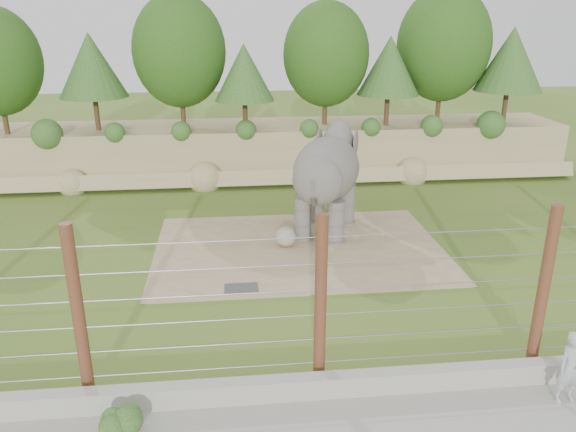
{
  "coord_description": "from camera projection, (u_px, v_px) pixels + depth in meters",
  "views": [
    {
      "loc": [
        -1.81,
        -14.95,
        7.81
      ],
      "look_at": [
        0.0,
        2.0,
        1.6
      ],
      "focal_mm": 35.0,
      "sensor_mm": 36.0,
      "label": 1
    }
  ],
  "objects": [
    {
      "name": "back_embankment",
      "position": [
        277.0,
        96.0,
        27.36
      ],
      "size": [
        30.0,
        5.52,
        8.77
      ],
      "color": "tan",
      "rests_on": "ground"
    },
    {
      "name": "zookeeper",
      "position": [
        571.0,
        368.0,
        11.7
      ],
      "size": [
        0.63,
        0.45,
        1.63
      ],
      "primitive_type": "imported",
      "rotation": [
        0.0,
        0.0,
        0.1
      ],
      "color": "#A7ADB1",
      "rests_on": "walkway"
    },
    {
      "name": "drain_grate",
      "position": [
        241.0,
        288.0,
        16.8
      ],
      "size": [
        1.0,
        0.6,
        0.03
      ],
      "primitive_type": "cube",
      "color": "#262628",
      "rests_on": "dirt_patch"
    },
    {
      "name": "retaining_wall",
      "position": [
        323.0,
        386.0,
        12.06
      ],
      "size": [
        26.0,
        0.35,
        0.5
      ],
      "primitive_type": "cube",
      "color": "#A4A297",
      "rests_on": "ground"
    },
    {
      "name": "elephant",
      "position": [
        326.0,
        184.0,
        20.57
      ],
      "size": [
        3.64,
        5.04,
        3.75
      ],
      "primitive_type": null,
      "rotation": [
        0.0,
        0.0,
        -0.4
      ],
      "color": "#66605A",
      "rests_on": "ground"
    },
    {
      "name": "stone_ball",
      "position": [
        286.0,
        236.0,
        19.7
      ],
      "size": [
        0.74,
        0.74,
        0.74
      ],
      "primitive_type": "sphere",
      "color": "gray",
      "rests_on": "dirt_patch"
    },
    {
      "name": "dirt_patch",
      "position": [
        299.0,
        248.0,
        19.67
      ],
      "size": [
        10.0,
        7.0,
        0.02
      ],
      "primitive_type": "cube",
      "color": "#958661",
      "rests_on": "ground"
    },
    {
      "name": "walkway_shrub",
      "position": [
        119.0,
        422.0,
        10.88
      ],
      "size": [
        0.63,
        0.63,
        0.63
      ],
      "primitive_type": "sphere",
      "color": "#254F1D",
      "rests_on": "walkway"
    },
    {
      "name": "barrier_fence",
      "position": [
        320.0,
        302.0,
        11.93
      ],
      "size": [
        20.26,
        0.26,
        4.0
      ],
      "color": "#52251A",
      "rests_on": "ground"
    },
    {
      "name": "ground",
      "position": [
        295.0,
        289.0,
        16.82
      ],
      "size": [
        90.0,
        90.0,
        0.0
      ],
      "primitive_type": "plane",
      "color": "#456920",
      "rests_on": "ground"
    }
  ]
}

